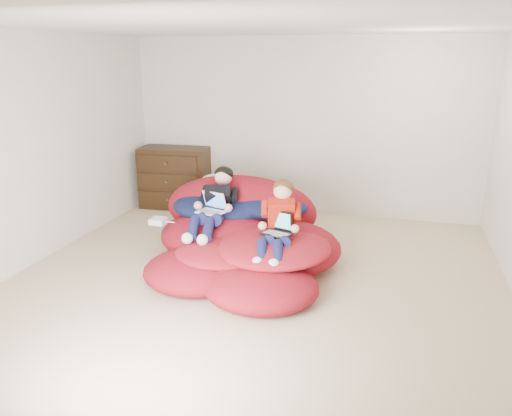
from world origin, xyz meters
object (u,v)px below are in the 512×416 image
(laptop_white, at_px, (212,207))
(younger_boy, at_px, (279,220))
(beanbag_pile, at_px, (243,236))
(older_boy, at_px, (215,201))
(laptop_black, at_px, (278,228))
(dresser, at_px, (175,177))

(laptop_white, bearing_deg, younger_boy, -19.80)
(younger_boy, height_order, laptop_white, younger_boy)
(beanbag_pile, height_order, younger_boy, younger_boy)
(older_boy, relative_size, laptop_white, 3.16)
(older_boy, bearing_deg, laptop_white, -90.00)
(younger_boy, relative_size, laptop_white, 2.52)
(beanbag_pile, xyz_separation_m, laptop_black, (0.50, -0.39, 0.28))
(older_boy, height_order, laptop_black, older_boy)
(younger_boy, height_order, laptop_black, younger_boy)
(dresser, distance_m, laptop_white, 2.21)
(younger_boy, xyz_separation_m, laptop_white, (-0.83, 0.30, -0.01))
(beanbag_pile, height_order, laptop_white, beanbag_pile)
(dresser, bearing_deg, laptop_black, -45.23)
(beanbag_pile, distance_m, laptop_black, 0.69)
(beanbag_pile, bearing_deg, dresser, 132.84)
(dresser, xyz_separation_m, older_boy, (1.28, -1.69, 0.20))
(younger_boy, bearing_deg, dresser, 135.12)
(beanbag_pile, height_order, laptop_black, beanbag_pile)
(laptop_white, relative_size, laptop_black, 1.01)
(beanbag_pile, xyz_separation_m, older_boy, (-0.33, 0.04, 0.38))
(beanbag_pile, bearing_deg, laptop_black, -37.96)
(laptop_black, bearing_deg, beanbag_pile, 142.04)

